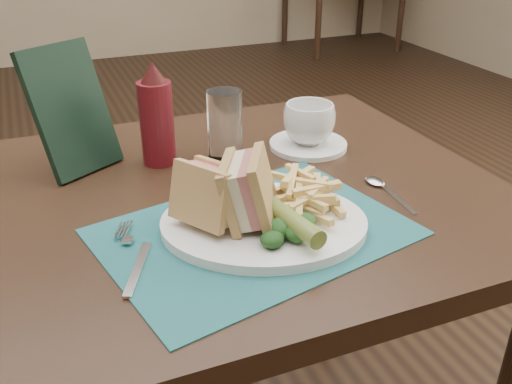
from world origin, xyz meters
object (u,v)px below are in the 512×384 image
(table_main, at_px, (231,359))
(drinking_glass, at_px, (225,126))
(check_presenter, at_px, (71,110))
(table_bg_right, at_px, (342,3))
(ketchup_bottle, at_px, (156,114))
(sandwich_half_a, at_px, (199,199))
(plate, at_px, (264,224))
(placemat, at_px, (254,232))
(saucer, at_px, (308,145))
(sandwich_half_b, at_px, (234,188))
(coffee_cup, at_px, (309,123))

(table_main, bearing_deg, drinking_glass, 71.56)
(check_presenter, bearing_deg, table_bg_right, 22.41)
(ketchup_bottle, bearing_deg, sandwich_half_a, -92.07)
(sandwich_half_a, distance_m, ketchup_bottle, 0.28)
(table_bg_right, bearing_deg, plate, -121.68)
(placemat, bearing_deg, table_bg_right, 58.16)
(drinking_glass, height_order, ketchup_bottle, ketchup_bottle)
(plate, relative_size, saucer, 2.00)
(saucer, bearing_deg, drinking_glass, 177.97)
(drinking_glass, xyz_separation_m, check_presenter, (-0.25, 0.07, 0.04))
(ketchup_bottle, bearing_deg, placemat, -77.20)
(table_main, xyz_separation_m, sandwich_half_b, (-0.03, -0.13, 0.44))
(sandwich_half_b, bearing_deg, drinking_glass, 101.67)
(plate, height_order, sandwich_half_a, sandwich_half_a)
(plate, bearing_deg, sandwich_half_b, -176.20)
(placemat, height_order, drinking_glass, drinking_glass)
(saucer, relative_size, ketchup_bottle, 0.81)
(plate, distance_m, sandwich_half_b, 0.07)
(drinking_glass, bearing_deg, table_bg_right, 56.84)
(plate, relative_size, sandwich_half_a, 3.24)
(table_bg_right, xyz_separation_m, check_presenter, (-2.54, -3.44, 0.48))
(plate, height_order, check_presenter, check_presenter)
(table_bg_right, relative_size, sandwich_half_a, 9.72)
(sandwich_half_a, xyz_separation_m, ketchup_bottle, (0.01, 0.28, 0.03))
(sandwich_half_b, distance_m, drinking_glass, 0.26)
(placemat, relative_size, coffee_cup, 4.30)
(plate, distance_m, coffee_cup, 0.32)
(coffee_cup, bearing_deg, sandwich_half_b, -135.21)
(saucer, bearing_deg, table_main, -151.99)
(table_bg_right, height_order, saucer, saucer)
(table_bg_right, xyz_separation_m, sandwich_half_a, (-2.41, -3.75, 0.44))
(placemat, height_order, sandwich_half_b, sandwich_half_b)
(table_bg_right, xyz_separation_m, coffee_cup, (-2.12, -3.51, 0.42))
(table_bg_right, bearing_deg, sandwich_half_a, -122.76)
(saucer, height_order, check_presenter, check_presenter)
(sandwich_half_a, bearing_deg, drinking_glass, 31.30)
(table_bg_right, distance_m, sandwich_half_b, 4.45)
(placemat, xyz_separation_m, check_presenter, (-0.21, 0.33, 0.11))
(placemat, relative_size, check_presenter, 1.90)
(saucer, distance_m, coffee_cup, 0.04)
(plate, height_order, ketchup_bottle, ketchup_bottle)
(placemat, distance_m, sandwich_half_b, 0.07)
(table_bg_right, height_order, check_presenter, check_presenter)
(sandwich_half_a, height_order, saucer, sandwich_half_a)
(table_bg_right, distance_m, placemat, 4.44)
(placemat, bearing_deg, coffee_cup, 49.67)
(check_presenter, bearing_deg, ketchup_bottle, -44.21)
(plate, height_order, saucer, plate)
(table_bg_right, height_order, coffee_cup, coffee_cup)
(sandwich_half_a, bearing_deg, placemat, -40.32)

